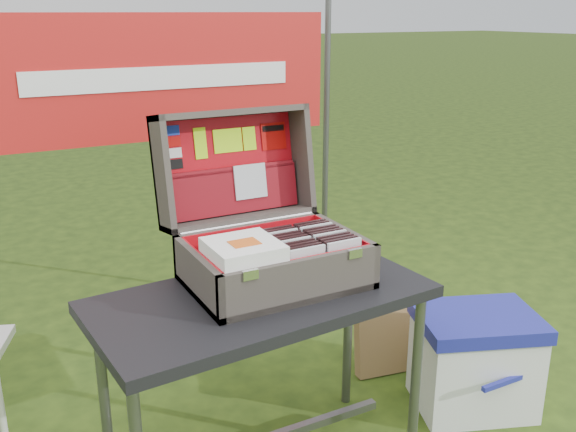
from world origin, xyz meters
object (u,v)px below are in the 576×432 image
cooler (474,361)px  table (263,385)px  cardboard_box (395,329)px  suitcase (266,202)px

cooler → table: bearing=-162.7°
cardboard_box → table: bearing=-148.7°
table → suitcase: suitcase is taller
table → cardboard_box: 0.91m
suitcase → cardboard_box: suitcase is taller
suitcase → cooler: suitcase is taller
table → cardboard_box: (0.83, 0.34, -0.15)m
suitcase → cooler: (0.86, -0.17, -0.76)m
cooler → cardboard_box: bearing=126.1°
cooler → cardboard_box: (-0.11, 0.39, -0.01)m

